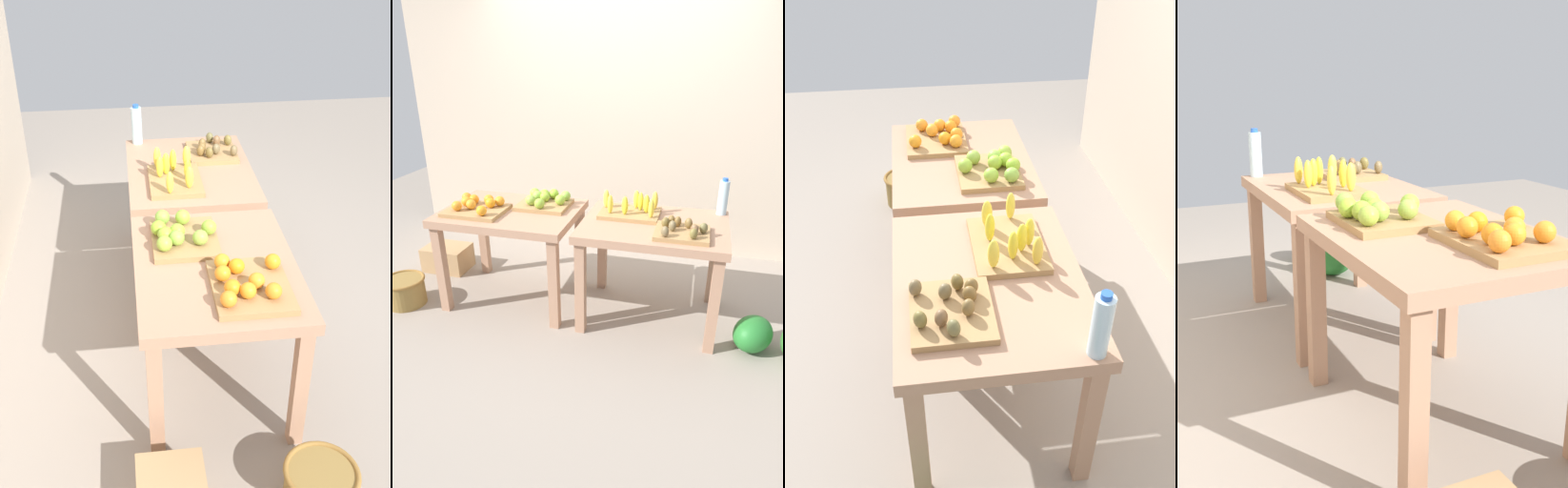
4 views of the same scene
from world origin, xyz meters
The scene contains 12 objects.
ground_plane centered at (0.00, 0.00, 0.00)m, with size 8.00×8.00×0.00m, color gray.
back_wall centered at (0.00, 1.35, 1.50)m, with size 4.40×0.12×3.00m, color beige.
display_table_left centered at (-0.56, 0.00, 0.66)m, with size 1.04×0.80×0.78m.
display_table_right centered at (0.56, 0.00, 0.66)m, with size 1.04×0.80×0.78m.
orange_bin centered at (-0.79, -0.11, 0.82)m, with size 0.44×0.37×0.11m.
apple_bin centered at (-0.33, 0.15, 0.82)m, with size 0.40×0.38×0.11m.
banana_crate centered at (0.37, 0.12, 0.82)m, with size 0.45×0.32×0.17m.
kiwi_bin centered at (0.76, -0.18, 0.81)m, with size 0.36×0.33×0.10m.
water_bottle centered at (1.02, 0.32, 0.91)m, with size 0.07×0.07×0.28m.
watermelon_pile centered at (1.50, -0.25, 0.13)m, with size 0.72×0.46×0.28m.
wicker_basket centered at (-1.39, -0.35, 0.12)m, with size 0.34×0.34×0.23m.
cardboard_produce_box centered at (-1.40, 0.30, 0.11)m, with size 0.40×0.30×0.23m, color tan.
Camera 2 is at (0.84, -2.89, 1.90)m, focal length 31.47 mm.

